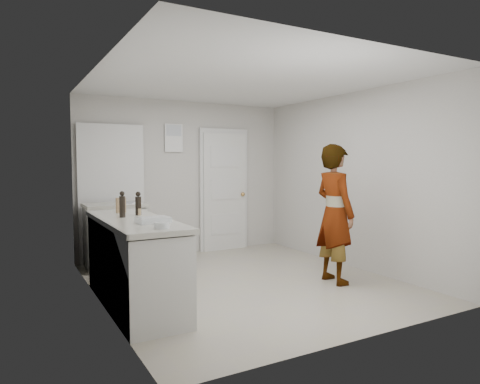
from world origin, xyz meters
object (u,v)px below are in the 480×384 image
oil_cruet_a (138,204)px  spice_jar (139,212)px  cake_mix_box (121,205)px  person (335,214)px  oil_cruet_b (122,205)px  baking_dish (153,220)px  egg_bowl (162,225)px

oil_cruet_a → spice_jar: bearing=-77.3°
cake_mix_box → oil_cruet_a: size_ratio=0.66×
person → oil_cruet_b: bearing=82.1°
person → baking_dish: bearing=94.7°
cake_mix_box → egg_bowl: (0.03, -1.36, -0.06)m
person → oil_cruet_b: size_ratio=6.20×
person → oil_cruet_b: (-2.52, 0.48, 0.19)m
spice_jar → egg_bowl: (-0.09, -1.03, -0.01)m
spice_jar → baking_dish: spice_jar is taller
spice_jar → baking_dish: (-0.04, -0.65, -0.01)m
spice_jar → baking_dish: bearing=-93.9°
oil_cruet_b → baking_dish: oil_cruet_b is taller
cake_mix_box → oil_cruet_b: bearing=-107.2°
cake_mix_box → egg_bowl: cake_mix_box is taller
oil_cruet_b → baking_dish: bearing=-73.9°
person → spice_jar: (-2.31, 0.58, 0.10)m
oil_cruet_a → oil_cruet_b: size_ratio=0.94×
cake_mix_box → oil_cruet_b: oil_cruet_b is taller
person → spice_jar: person is taller
oil_cruet_b → person: bearing=-10.9°
cake_mix_box → oil_cruet_a: (0.12, -0.32, 0.04)m
spice_jar → egg_bowl: spice_jar is taller
person → egg_bowl: size_ratio=12.57×
cake_mix_box → oil_cruet_a: 0.34m
person → egg_bowl: (-2.40, -0.45, 0.09)m
oil_cruet_b → egg_bowl: size_ratio=2.03×
baking_dish → spice_jar: bearing=86.1°
cake_mix_box → oil_cruet_a: bearing=-75.5°
oil_cruet_b → baking_dish: 0.59m
cake_mix_box → baking_dish: bearing=-91.4°
oil_cruet_a → egg_bowl: 1.05m
person → baking_dish: person is taller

